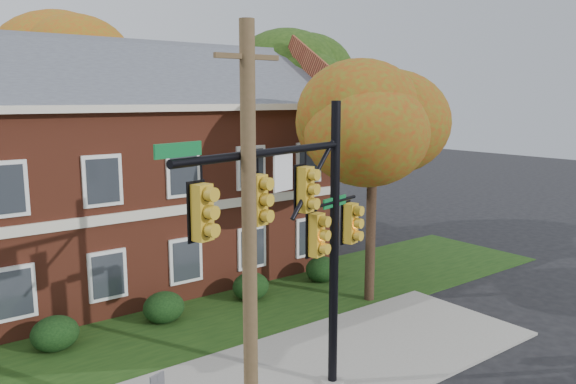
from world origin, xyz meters
TOP-DOWN VIEW (x-y plane):
  - ground at (0.00, 0.00)m, footprint 120.00×120.00m
  - sidewalk at (0.00, 1.00)m, footprint 14.00×5.00m
  - grass_strip at (0.00, 6.00)m, footprint 30.00×6.00m
  - apartment_building at (-2.00, 11.95)m, footprint 18.80×8.80m
  - hedge_left at (-5.50, 6.70)m, footprint 1.40×1.26m
  - hedge_center at (-2.00, 6.70)m, footprint 1.40×1.26m
  - hedge_right at (1.50, 6.70)m, footprint 1.40×1.26m
  - hedge_far_right at (5.00, 6.70)m, footprint 1.40×1.26m
  - tree_near_right at (5.22, 3.87)m, footprint 4.50×4.25m
  - tree_right_rear at (9.31, 12.81)m, footprint 6.30×5.95m
  - tree_far_rear at (-0.66, 19.79)m, footprint 6.84×6.46m
  - traffic_signal at (-1.61, -0.26)m, footprint 6.42×1.96m
  - utility_pole at (-3.60, -1.00)m, footprint 1.39×0.30m

SIDE VIEW (x-z plane):
  - ground at x=0.00m, z-range 0.00..0.00m
  - grass_strip at x=0.00m, z-range 0.00..0.04m
  - sidewalk at x=0.00m, z-range 0.00..0.08m
  - hedge_left at x=-5.50m, z-range 0.00..1.05m
  - hedge_center at x=-2.00m, z-range 0.00..1.05m
  - hedge_right at x=1.50m, z-range 0.00..1.05m
  - hedge_far_right at x=5.00m, z-range 0.00..1.05m
  - utility_pole at x=-3.60m, z-range 0.06..8.97m
  - traffic_signal at x=-1.61m, z-range 0.89..8.28m
  - apartment_building at x=-2.00m, z-range 0.12..9.86m
  - tree_near_right at x=5.22m, z-range 2.38..10.96m
  - tree_right_rear at x=9.31m, z-range 2.81..13.43m
  - tree_far_rear at x=-0.66m, z-range 3.08..14.60m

